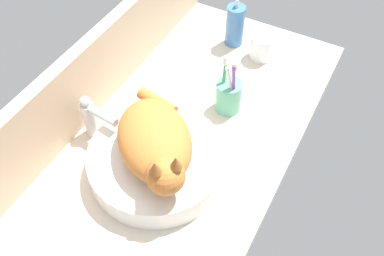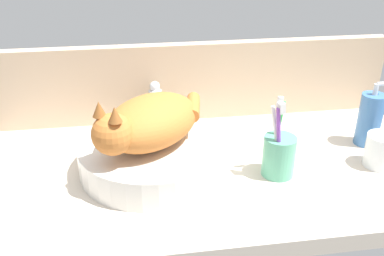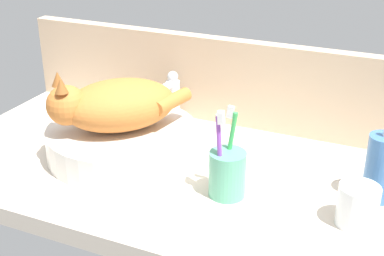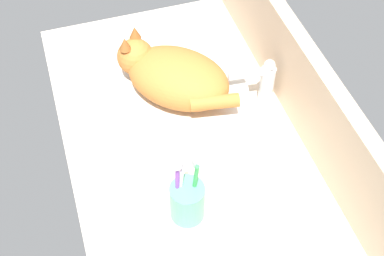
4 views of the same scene
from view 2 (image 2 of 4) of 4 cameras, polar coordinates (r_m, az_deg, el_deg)
ground_plane at (r=104.30cm, az=2.78°, el=-5.73°), size 111.95×58.05×4.00cm
backsplash_panel at (r=122.59cm, az=0.47°, el=6.24°), size 111.95×3.60×22.12cm
sink_basin at (r=100.36cm, az=-5.21°, el=-3.59°), size 34.08×34.08×6.90cm
cat at (r=95.11cm, az=-5.93°, el=0.86°), size 29.64×29.75×14.00cm
faucet at (r=116.95cm, az=-4.91°, el=3.12°), size 3.94×11.86×13.60cm
soap_dispenser at (r=117.98cm, az=22.60°, el=1.09°), size 5.95×5.95×17.02cm
toothbrush_cup at (r=98.62cm, az=11.49°, el=-3.47°), size 7.39×7.39×18.72cm
water_glass at (r=110.37cm, az=23.85°, el=-3.02°), size 7.51×7.51×7.89cm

